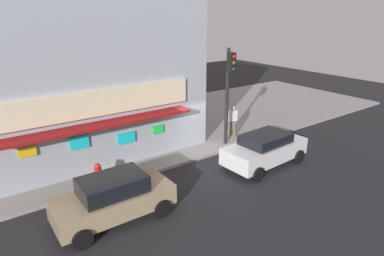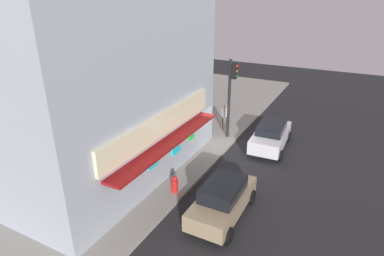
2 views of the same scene
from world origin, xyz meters
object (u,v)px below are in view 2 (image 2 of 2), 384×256
object	(u,v)px
traffic_light	(231,89)
fire_hydrant	(175,184)
parked_car_tan	(223,199)
parked_car_white	(271,135)
trash_can	(134,179)
potted_plant_by_doorway	(170,147)
pedestrian	(225,115)

from	to	relation	value
traffic_light	fire_hydrant	xyz separation A→B (m)	(-7.04, -0.08, -2.79)
parked_car_tan	parked_car_white	distance (m)	7.38
fire_hydrant	trash_can	size ratio (longest dim) A/B	0.92
fire_hydrant	traffic_light	bearing A→B (deg)	0.64
fire_hydrant	parked_car_white	distance (m)	7.47
potted_plant_by_doorway	parked_car_tan	world-z (taller)	parked_car_tan
trash_can	potted_plant_by_doorway	size ratio (longest dim) A/B	0.90
trash_can	pedestrian	bearing A→B (deg)	-7.06
traffic_light	fire_hydrant	world-z (taller)	traffic_light
parked_car_tan	pedestrian	bearing A→B (deg)	21.79
trash_can	potted_plant_by_doorway	distance (m)	3.50
pedestrian	parked_car_white	size ratio (longest dim) A/B	0.41
traffic_light	parked_car_white	world-z (taller)	traffic_light
pedestrian	parked_car_tan	world-z (taller)	pedestrian
traffic_light	pedestrian	size ratio (longest dim) A/B	2.89
traffic_light	parked_car_tan	distance (m)	8.28
traffic_light	parked_car_tan	size ratio (longest dim) A/B	1.24
traffic_light	fire_hydrant	size ratio (longest dim) A/B	5.86
pedestrian	trash_can	bearing A→B (deg)	172.94
traffic_light	parked_car_tan	xyz separation A→B (m)	(-7.43, -2.64, -2.52)
pedestrian	traffic_light	bearing A→B (deg)	-145.21
fire_hydrant	parked_car_tan	distance (m)	2.61
potted_plant_by_doorway	pedestrian	bearing A→B (deg)	-13.05
pedestrian	parked_car_white	bearing A→B (deg)	-108.48
trash_can	parked_car_white	size ratio (longest dim) A/B	0.22
trash_can	potted_plant_by_doorway	world-z (taller)	potted_plant_by_doorway
fire_hydrant	pedestrian	xyz separation A→B (m)	(8.15, 0.85, 0.54)
trash_can	parked_car_tan	bearing A→B (deg)	-87.94
pedestrian	parked_car_white	distance (m)	3.66
trash_can	pedestrian	distance (m)	8.78
traffic_light	pedestrian	world-z (taller)	traffic_light
parked_car_tan	traffic_light	bearing A→B (deg)	19.59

